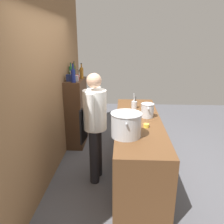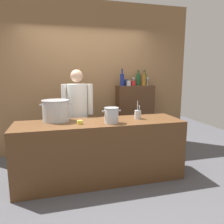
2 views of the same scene
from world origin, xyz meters
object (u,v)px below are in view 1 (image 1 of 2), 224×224
(wine_bottle_green, at_px, (71,72))
(utensil_crock, at_px, (134,104))
(wine_glass_short, at_px, (71,74))
(spice_tin_silver, at_px, (76,78))
(stockpot_large, at_px, (126,125))
(stockpot_small, at_px, (147,110))
(wine_bottle_cobalt, at_px, (73,75))
(wine_glass_tall, at_px, (79,71))
(butter_jar, at_px, (146,126))
(wine_bottle_amber, at_px, (82,73))
(chef, at_px, (95,121))
(wine_bottle_olive, at_px, (74,71))
(spice_tin_navy, at_px, (69,78))
(spice_tin_red, at_px, (77,78))

(wine_bottle_green, bearing_deg, utensil_crock, -111.61)
(wine_glass_short, bearing_deg, spice_tin_silver, -139.99)
(stockpot_large, relative_size, stockpot_small, 1.68)
(wine_bottle_cobalt, bearing_deg, wine_glass_tall, -0.46)
(stockpot_small, xyz_separation_m, butter_jar, (-0.44, 0.06, -0.09))
(utensil_crock, xyz_separation_m, wine_bottle_amber, (0.53, 1.04, 0.49))
(chef, distance_m, stockpot_small, 0.89)
(utensil_crock, relative_size, wine_bottle_cobalt, 0.82)
(wine_bottle_olive, relative_size, wine_bottle_amber, 1.08)
(stockpot_small, xyz_separation_m, wine_bottle_cobalt, (0.56, 1.30, 0.46))
(butter_jar, bearing_deg, wine_bottle_cobalt, 50.95)
(stockpot_small, relative_size, utensil_crock, 0.97)
(wine_bottle_amber, xyz_separation_m, spice_tin_navy, (-0.33, 0.18, -0.05))
(spice_tin_navy, height_order, spice_tin_silver, spice_tin_navy)
(chef, relative_size, stockpot_large, 3.63)
(stockpot_large, bearing_deg, spice_tin_silver, 32.44)
(stockpot_large, bearing_deg, spice_tin_red, 30.92)
(wine_bottle_olive, xyz_separation_m, wine_glass_short, (-0.26, 0.01, -0.01))
(stockpot_large, distance_m, wine_glass_tall, 2.14)
(wine_bottle_cobalt, relative_size, wine_glass_tall, 2.03)
(spice_tin_red, height_order, spice_tin_silver, spice_tin_silver)
(wine_bottle_cobalt, distance_m, spice_tin_red, 0.24)
(wine_bottle_amber, xyz_separation_m, spice_tin_red, (-0.21, 0.05, -0.06))
(wine_glass_short, bearing_deg, stockpot_small, -121.12)
(wine_glass_tall, bearing_deg, spice_tin_navy, 165.16)
(chef, relative_size, wine_glass_tall, 9.80)
(wine_bottle_green, bearing_deg, wine_glass_tall, -42.42)
(utensil_crock, bearing_deg, spice_tin_navy, 80.50)
(butter_jar, distance_m, wine_bottle_amber, 1.94)
(wine_glass_short, bearing_deg, stockpot_large, -146.77)
(wine_bottle_green, relative_size, spice_tin_red, 3.11)
(spice_tin_navy, bearing_deg, wine_bottle_cobalt, -135.86)
(spice_tin_red, bearing_deg, stockpot_small, -121.76)
(butter_jar, xyz_separation_m, spice_tin_red, (1.23, 1.22, 0.47))
(stockpot_small, bearing_deg, utensil_crock, 21.52)
(stockpot_small, relative_size, wine_bottle_olive, 0.84)
(wine_bottle_olive, height_order, spice_tin_silver, wine_bottle_olive)
(stockpot_large, distance_m, wine_bottle_amber, 2.01)
(chef, distance_m, wine_bottle_cobalt, 1.19)
(stockpot_small, bearing_deg, wine_glass_short, 58.88)
(wine_bottle_olive, relative_size, spice_tin_navy, 2.58)
(stockpot_large, relative_size, wine_bottle_cobalt, 1.33)
(stockpot_small, bearing_deg, wine_bottle_cobalt, 66.52)
(chef, relative_size, stockpot_small, 6.10)
(wine_bottle_cobalt, bearing_deg, wine_bottle_green, 18.24)
(wine_glass_tall, bearing_deg, wine_bottle_amber, -148.93)
(wine_bottle_green, relative_size, wine_glass_short, 1.86)
(wine_bottle_cobalt, height_order, wine_glass_tall, wine_bottle_cobalt)
(chef, bearing_deg, utensil_crock, 152.19)
(chef, height_order, wine_glass_short, chef)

